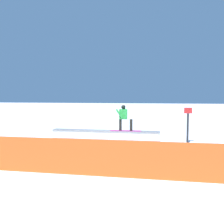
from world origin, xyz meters
name	(u,v)px	position (x,y,z in m)	size (l,w,h in m)	color
ground_plane	(105,143)	(0.00, 0.00, 0.00)	(120.00, 120.00, 0.00)	white
grind_box	(105,137)	(0.00, 0.00, 0.31)	(5.69, 0.50, 0.69)	white
snowboarder	(124,117)	(-1.00, 0.01, 1.41)	(1.59, 0.44, 1.35)	#BC2B88
safety_fence	(74,157)	(0.00, 4.95, 0.58)	(12.55, 0.06, 1.16)	#F35B20
trail_marker	(188,124)	(-4.29, -0.74, 1.01)	(0.40, 0.10, 1.89)	#262628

